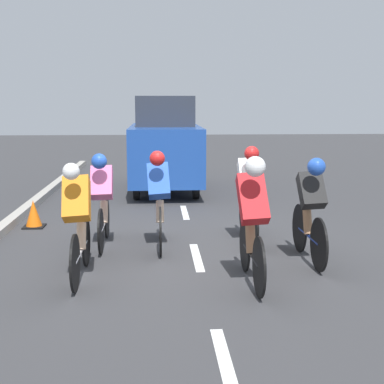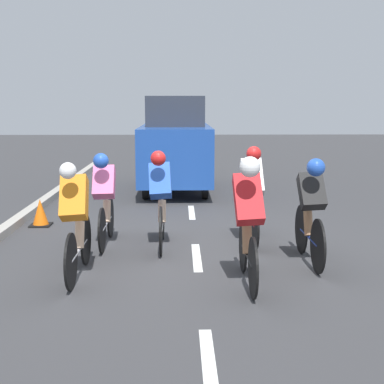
{
  "view_description": "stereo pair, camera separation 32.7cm",
  "coord_description": "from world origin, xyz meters",
  "views": [
    {
      "loc": [
        0.57,
        7.8,
        2.18
      ],
      "look_at": [
        0.07,
        0.41,
        0.95
      ],
      "focal_mm": 50.0,
      "sensor_mm": 36.0,
      "label": 1
    },
    {
      "loc": [
        0.24,
        7.82,
        2.18
      ],
      "look_at": [
        0.07,
        0.41,
        0.95
      ],
      "focal_mm": 50.0,
      "sensor_mm": 36.0,
      "label": 2
    }
  ],
  "objects": [
    {
      "name": "lane_stripe_near",
      "position": [
        0.0,
        3.61,
        0.0
      ],
      "size": [
        0.12,
        1.4,
        0.01
      ],
      "primitive_type": "cube",
      "color": "white",
      "rests_on": "ground"
    },
    {
      "name": "cyclist_white",
      "position": [
        -0.89,
        -0.39,
        0.81
      ],
      "size": [
        0.34,
        1.68,
        1.55
      ],
      "color": "black",
      "rests_on": "ground"
    },
    {
      "name": "cyclist_red",
      "position": [
        -0.57,
        1.64,
        0.84
      ],
      "size": [
        0.35,
        1.68,
        1.6
      ],
      "color": "black",
      "rests_on": "ground"
    },
    {
      "name": "cyclist_orange",
      "position": [
        1.54,
        1.28,
        0.77
      ],
      "size": [
        0.35,
        1.71,
        1.5
      ],
      "color": "black",
      "rests_on": "ground"
    },
    {
      "name": "cyclist_pink",
      "position": [
        1.39,
        -0.25,
        0.77
      ],
      "size": [
        0.33,
        1.65,
        1.46
      ],
      "color": "black",
      "rests_on": "ground"
    },
    {
      "name": "cyclist_blue",
      "position": [
        0.53,
        -0.14,
        0.78
      ],
      "size": [
        0.36,
        1.69,
        1.51
      ],
      "color": "black",
      "rests_on": "ground"
    },
    {
      "name": "support_car",
      "position": [
        0.34,
        -5.6,
        1.16
      ],
      "size": [
        1.7,
        3.92,
        2.35
      ],
      "color": "black",
      "rests_on": "ground"
    },
    {
      "name": "lane_stripe_far",
      "position": [
        0.0,
        -2.79,
        0.0
      ],
      "size": [
        0.12,
        1.4,
        0.01
      ],
      "primitive_type": "cube",
      "color": "white",
      "rests_on": "ground"
    },
    {
      "name": "cyclist_black",
      "position": [
        -1.54,
        0.77,
        0.78
      ],
      "size": [
        0.34,
        1.67,
        1.48
      ],
      "color": "black",
      "rests_on": "ground"
    },
    {
      "name": "lane_stripe_mid",
      "position": [
        0.0,
        0.41,
        0.0
      ],
      "size": [
        0.12,
        1.4,
        0.01
      ],
      "primitive_type": "cube",
      "color": "white",
      "rests_on": "ground"
    },
    {
      "name": "ground_plane",
      "position": [
        0.0,
        0.0,
        0.0
      ],
      "size": [
        60.0,
        60.0,
        0.0
      ],
      "primitive_type": "plane",
      "color": "#38383A"
    },
    {
      "name": "traffic_cone",
      "position": [
        2.75,
        -1.65,
        0.24
      ],
      "size": [
        0.36,
        0.36,
        0.49
      ],
      "color": "black",
      "rests_on": "ground"
    }
  ]
}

